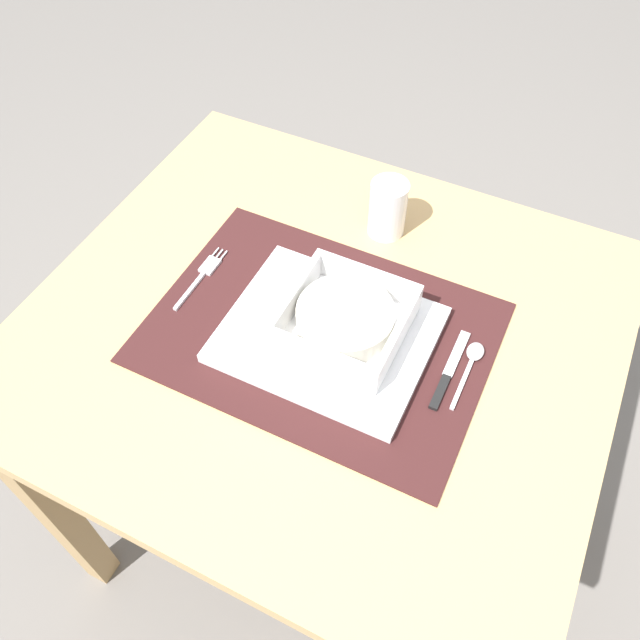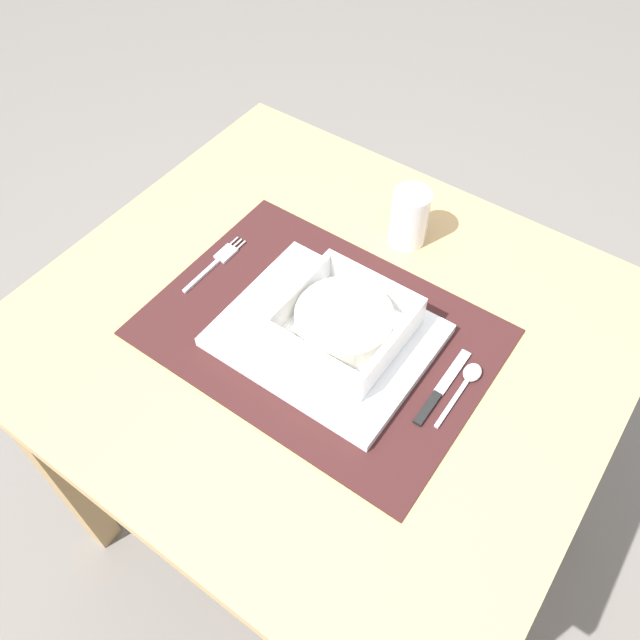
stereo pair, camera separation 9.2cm
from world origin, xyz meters
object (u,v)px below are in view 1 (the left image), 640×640
object	(u,v)px
porridge_bowl	(345,320)
butter_knife	(448,374)
dining_table	(321,365)
drinking_glass	(388,211)
spoon	(473,358)
fork	(204,273)

from	to	relation	value
porridge_bowl	butter_knife	world-z (taller)	porridge_bowl
dining_table	drinking_glass	bearing A→B (deg)	87.09
butter_knife	drinking_glass	distance (m)	0.30
dining_table	butter_knife	bearing A→B (deg)	-1.87
drinking_glass	butter_knife	bearing A→B (deg)	-50.74
porridge_bowl	spoon	world-z (taller)	porridge_bowl
dining_table	porridge_bowl	world-z (taller)	porridge_bowl
spoon	fork	bearing A→B (deg)	-173.24
dining_table	spoon	world-z (taller)	spoon
porridge_bowl	spoon	size ratio (longest dim) A/B	1.41
drinking_glass	fork	bearing A→B (deg)	-134.81
porridge_bowl	fork	bearing A→B (deg)	176.93
dining_table	drinking_glass	distance (m)	0.27
fork	drinking_glass	size ratio (longest dim) A/B	1.42
fork	butter_knife	world-z (taller)	butter_knife
porridge_bowl	fork	size ratio (longest dim) A/B	1.21
porridge_bowl	drinking_glass	size ratio (longest dim) A/B	1.71
spoon	dining_table	bearing A→B (deg)	-168.63
porridge_bowl	fork	world-z (taller)	porridge_bowl
fork	spoon	world-z (taller)	spoon
spoon	drinking_glass	xyz separation A→B (m)	(-0.21, 0.19, 0.03)
fork	drinking_glass	xyz separation A→B (m)	(0.22, 0.22, 0.04)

